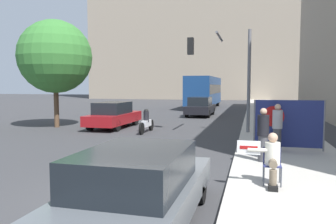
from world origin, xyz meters
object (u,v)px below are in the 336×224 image
(city_bus_on_road, at_px, (204,90))
(motorcycle_on_road, at_px, (146,122))
(seated_protester, at_px, (271,157))
(car_on_road_nearest, at_px, (114,115))
(car_on_road_midblock, at_px, (200,107))
(protest_banner, at_px, (288,124))
(street_tree_near_curb, at_px, (55,57))
(traffic_light_pole, at_px, (225,63))
(pedestrian_behind, at_px, (277,127))
(parked_car_curbside, at_px, (138,188))
(jogger_on_sidewalk, at_px, (263,135))

(city_bus_on_road, bearing_deg, motorcycle_on_road, -90.35)
(seated_protester, relative_size, car_on_road_nearest, 0.26)
(city_bus_on_road, bearing_deg, car_on_road_midblock, -83.64)
(protest_banner, bearing_deg, motorcycle_on_road, 149.41)
(city_bus_on_road, bearing_deg, street_tree_near_curb, -107.03)
(traffic_light_pole, distance_m, car_on_road_midblock, 10.36)
(pedestrian_behind, xyz_separation_m, parked_car_curbside, (-2.67, -6.68, -0.29))
(seated_protester, xyz_separation_m, parked_car_curbside, (-2.27, -2.60, -0.09))
(protest_banner, distance_m, motorcycle_on_road, 7.59)
(protest_banner, height_order, motorcycle_on_road, protest_banner)
(city_bus_on_road, bearing_deg, traffic_light_pole, -79.00)
(jogger_on_sidewalk, xyz_separation_m, car_on_road_nearest, (-8.05, 7.28, -0.22))
(traffic_light_pole, bearing_deg, city_bus_on_road, 101.00)
(car_on_road_nearest, height_order, motorcycle_on_road, car_on_road_nearest)
(pedestrian_behind, xyz_separation_m, city_bus_on_road, (-6.01, 24.28, 0.96))
(parked_car_curbside, bearing_deg, car_on_road_midblock, 96.06)
(seated_protester, height_order, jogger_on_sidewalk, jogger_on_sidewalk)
(jogger_on_sidewalk, relative_size, protest_banner, 0.67)
(traffic_light_pole, bearing_deg, protest_banner, -58.92)
(parked_car_curbside, relative_size, city_bus_on_road, 0.40)
(jogger_on_sidewalk, relative_size, motorcycle_on_road, 0.74)
(jogger_on_sidewalk, height_order, street_tree_near_curb, street_tree_near_curb)
(car_on_road_nearest, distance_m, city_bus_on_road, 18.90)
(protest_banner, xyz_separation_m, parked_car_curbside, (-3.06, -7.08, -0.39))
(pedestrian_behind, height_order, street_tree_near_curb, street_tree_near_curb)
(protest_banner, relative_size, parked_car_curbside, 0.53)
(car_on_road_midblock, relative_size, city_bus_on_road, 0.41)
(car_on_road_midblock, height_order, motorcycle_on_road, car_on_road_midblock)
(traffic_light_pole, xyz_separation_m, car_on_road_midblock, (-2.69, 9.61, -2.78))
(seated_protester, xyz_separation_m, street_tree_near_curb, (-11.51, 9.11, 3.30))
(pedestrian_behind, height_order, protest_banner, protest_banner)
(motorcycle_on_road, bearing_deg, city_bus_on_road, 89.65)
(traffic_light_pole, xyz_separation_m, street_tree_near_curb, (-9.70, 0.34, 0.54))
(parked_car_curbside, xyz_separation_m, car_on_road_midblock, (-2.23, 20.98, 0.07))
(parked_car_curbside, bearing_deg, motorcycle_on_road, 107.57)
(parked_car_curbside, height_order, car_on_road_midblock, car_on_road_midblock)
(street_tree_near_curb, bearing_deg, jogger_on_sidewalk, -30.52)
(city_bus_on_road, distance_m, motorcycle_on_road, 20.08)
(car_on_road_midblock, bearing_deg, car_on_road_nearest, -112.85)
(parked_car_curbside, bearing_deg, protest_banner, 66.64)
(protest_banner, distance_m, traffic_light_pole, 5.58)
(car_on_road_midblock, bearing_deg, protest_banner, -69.20)
(jogger_on_sidewalk, xyz_separation_m, motorcycle_on_road, (-5.61, 5.93, -0.42))
(seated_protester, relative_size, jogger_on_sidewalk, 0.74)
(seated_protester, xyz_separation_m, car_on_road_midblock, (-4.50, 18.38, -0.02))
(jogger_on_sidewalk, height_order, protest_banner, protest_banner)
(car_on_road_nearest, bearing_deg, jogger_on_sidewalk, -42.13)
(car_on_road_nearest, bearing_deg, parked_car_curbside, -64.35)
(car_on_road_midblock, distance_m, motorcycle_on_road, 10.13)
(pedestrian_behind, xyz_separation_m, car_on_road_midblock, (-4.90, 14.30, -0.22))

